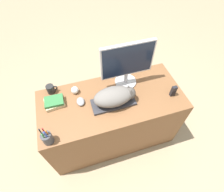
% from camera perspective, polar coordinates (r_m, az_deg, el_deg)
% --- Properties ---
extents(ground_plane, '(12.00, 12.00, 0.00)m').
position_cam_1_polar(ground_plane, '(2.11, 2.50, -19.28)').
color(ground_plane, '#998466').
extents(desk, '(1.34, 0.61, 0.72)m').
position_cam_1_polar(desk, '(1.90, -0.09, -7.49)').
color(desk, brown).
rests_on(desk, ground_plane).
extents(keyboard, '(0.39, 0.16, 0.02)m').
position_cam_1_polar(keyboard, '(1.56, 0.38, -2.10)').
color(keyboard, '#2D2D33').
rests_on(keyboard, desk).
extents(cat, '(0.38, 0.20, 0.15)m').
position_cam_1_polar(cat, '(1.50, 1.14, -0.02)').
color(cat, '#66605B').
rests_on(cat, keyboard).
extents(monitor, '(0.48, 0.21, 0.45)m').
position_cam_1_polar(monitor, '(1.56, 5.04, 10.80)').
color(monitor, '#B7B7BC').
rests_on(monitor, desk).
extents(computer_mouse, '(0.07, 0.10, 0.04)m').
position_cam_1_polar(computer_mouse, '(1.58, -10.22, -1.77)').
color(computer_mouse, gray).
rests_on(computer_mouse, desk).
extents(coffee_mug, '(0.10, 0.07, 0.08)m').
position_cam_1_polar(coffee_mug, '(1.72, -19.34, 2.17)').
color(coffee_mug, black).
rests_on(coffee_mug, desk).
extents(pen_cup, '(0.08, 0.08, 0.20)m').
position_cam_1_polar(pen_cup, '(1.43, -20.39, -12.71)').
color(pen_cup, '#38383D').
rests_on(pen_cup, desk).
extents(baseball, '(0.07, 0.07, 0.07)m').
position_cam_1_polar(baseball, '(1.66, -12.04, 1.90)').
color(baseball, silver).
rests_on(baseball, desk).
extents(phone, '(0.05, 0.03, 0.11)m').
position_cam_1_polar(phone, '(1.68, 19.40, 1.50)').
color(phone, black).
rests_on(phone, desk).
extents(book_stack, '(0.18, 0.16, 0.06)m').
position_cam_1_polar(book_stack, '(1.63, -18.34, -1.88)').
color(book_stack, '#C6B284').
rests_on(book_stack, desk).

